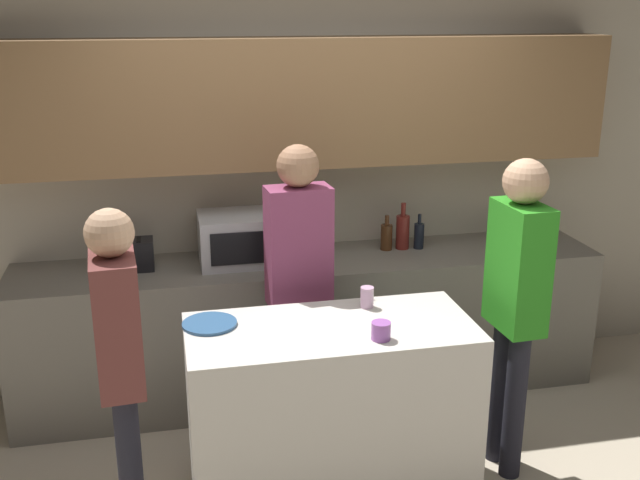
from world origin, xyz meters
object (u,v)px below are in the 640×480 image
bottle_2 (419,235)px  person_center (120,352)px  microwave (243,238)px  cup_0 (367,297)px  cup_1 (381,331)px  plate_on_island (210,324)px  person_right (299,270)px  toaster (131,255)px  bottle_1 (403,231)px  person_left (516,292)px  bottle_0 (386,237)px  potted_plant (522,213)px

bottle_2 → person_center: bearing=-145.6°
microwave → bottle_2: size_ratio=2.30×
cup_0 → cup_1: size_ratio=1.19×
plate_on_island → person_right: person_right is taller
toaster → cup_0: 1.51m
toaster → person_right: size_ratio=0.15×
person_center → cup_0: bearing=98.2°
bottle_1 → person_right: person_right is taller
plate_on_island → person_left: bearing=-3.0°
microwave → bottle_0: bearing=2.8°
microwave → toaster: microwave is taller
microwave → plate_on_island: microwave is taller
bottle_2 → person_right: size_ratio=0.13×
microwave → plate_on_island: (-0.27, -1.00, -0.10)m
potted_plant → bottle_0: size_ratio=1.75×
potted_plant → bottle_2: (-0.69, 0.03, -0.11)m
plate_on_island → cup_0: size_ratio=2.45×
toaster → person_center: (-0.02, -1.21, -0.04)m
bottle_0 → plate_on_island: 1.59m
microwave → person_center: bearing=-119.2°
microwave → cup_0: size_ratio=4.90×
plate_on_island → bottle_1: bearing=39.0°
bottle_1 → bottle_2: bottle_1 is taller
cup_0 → bottle_1: bearing=62.8°
potted_plant → person_center: (-2.49, -1.21, -0.15)m
bottle_1 → person_left: (0.23, -1.13, 0.00)m
microwave → person_center: (-0.68, -1.21, -0.10)m
bottle_0 → cup_1: bottle_0 is taller
microwave → person_center: person_center is taller
cup_1 → person_left: (0.77, 0.24, 0.03)m
bottle_0 → person_left: bearing=-73.5°
potted_plant → cup_0: size_ratio=3.72×
bottle_1 → person_left: 1.15m
cup_1 → person_center: size_ratio=0.06×
plate_on_island → cup_0: (0.79, 0.06, 0.05)m
person_center → potted_plant: bearing=111.6°
potted_plant → person_right: size_ratio=0.23×
toaster → bottle_1: 1.68m
toaster → potted_plant: size_ratio=0.66×
cup_1 → person_right: bearing=107.3°
bottle_0 → plate_on_island: bearing=-138.7°
microwave → cup_1: (0.48, -1.32, -0.06)m
potted_plant → bottle_1: 0.80m
bottle_0 → person_center: bearing=-141.8°
potted_plant → cup_0: 1.61m
cup_0 → person_right: (-0.28, 0.38, 0.03)m
potted_plant → microwave: bearing=-180.0°
bottle_1 → plate_on_island: (-1.30, -1.05, -0.06)m
bottle_0 → cup_0: bearing=-112.1°
person_center → person_left: bearing=89.4°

